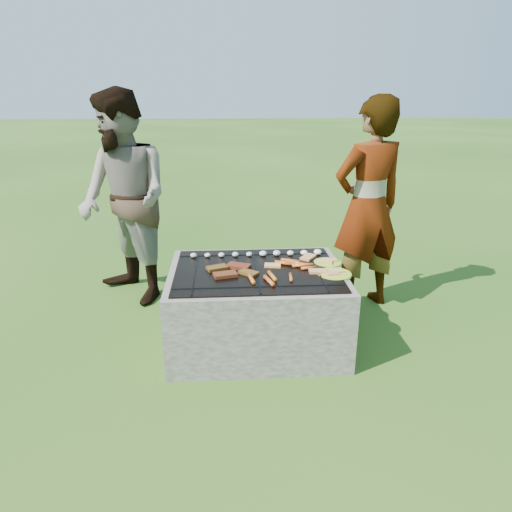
# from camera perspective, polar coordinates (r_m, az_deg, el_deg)

# --- Properties ---
(lawn) EXTENTS (60.00, 60.00, 0.00)m
(lawn) POSITION_cam_1_polar(r_m,az_deg,el_deg) (3.66, 0.05, -10.61)
(lawn) COLOR #234B12
(lawn) RESTS_ON ground
(fire_pit) EXTENTS (1.30, 1.00, 0.62)m
(fire_pit) POSITION_cam_1_polar(r_m,az_deg,el_deg) (3.53, 0.05, -6.67)
(fire_pit) COLOR gray
(fire_pit) RESTS_ON ground
(mushrooms) EXTENTS (1.06, 0.06, 0.04)m
(mushrooms) POSITION_cam_1_polar(r_m,az_deg,el_deg) (3.66, 1.16, 0.32)
(mushrooms) COLOR beige
(mushrooms) RESTS_ON fire_pit
(pork_slabs) EXTENTS (0.39, 0.30, 0.03)m
(pork_slabs) POSITION_cam_1_polar(r_m,az_deg,el_deg) (3.35, -3.05, -1.76)
(pork_slabs) COLOR #91581A
(pork_slabs) RESTS_ON fire_pit
(sausages) EXTENTS (0.53, 0.50, 0.03)m
(sausages) POSITION_cam_1_polar(r_m,az_deg,el_deg) (3.35, 3.47, -1.79)
(sausages) COLOR orange
(sausages) RESTS_ON fire_pit
(bread_on_grate) EXTENTS (0.45, 0.42, 0.02)m
(bread_on_grate) POSITION_cam_1_polar(r_m,az_deg,el_deg) (3.49, 5.72, -0.99)
(bread_on_grate) COLOR #F3B07C
(bread_on_grate) RESTS_ON fire_pit
(plate_far) EXTENTS (0.25, 0.25, 0.03)m
(plate_far) POSITION_cam_1_polar(r_m,az_deg,el_deg) (3.58, 8.92, -0.79)
(plate_far) COLOR gold
(plate_far) RESTS_ON fire_pit
(plate_near) EXTENTS (0.31, 0.31, 0.03)m
(plate_near) POSITION_cam_1_polar(r_m,az_deg,el_deg) (3.36, 9.77, -2.24)
(plate_near) COLOR #D8F63B
(plate_near) RESTS_ON fire_pit
(cook) EXTENTS (0.78, 0.63, 1.84)m
(cook) POSITION_cam_1_polar(r_m,az_deg,el_deg) (4.07, 13.81, 5.99)
(cook) COLOR #A29987
(cook) RESTS_ON ground
(bystander) EXTENTS (1.15, 1.17, 1.90)m
(bystander) POSITION_cam_1_polar(r_m,az_deg,el_deg) (4.24, -16.10, 6.75)
(bystander) COLOR #A29287
(bystander) RESTS_ON ground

